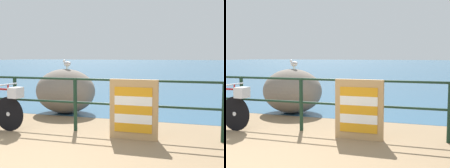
{
  "view_description": "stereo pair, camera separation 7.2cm",
  "coord_description": "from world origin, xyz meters",
  "views": [
    {
      "loc": [
        2.36,
        -3.07,
        1.45
      ],
      "look_at": [
        0.61,
        2.57,
        0.88
      ],
      "focal_mm": 48.27,
      "sensor_mm": 36.0,
      "label": 1
    },
    {
      "loc": [
        2.43,
        -3.05,
        1.45
      ],
      "look_at": [
        0.61,
        2.57,
        0.88
      ],
      "focal_mm": 48.27,
      "sensor_mm": 36.0,
      "label": 2
    }
  ],
  "objects": [
    {
      "name": "seagull",
      "position": [
        -0.95,
        3.81,
        1.25
      ],
      "size": [
        0.33,
        0.24,
        0.23
      ],
      "rotation": [
        0.0,
        0.0,
        2.61
      ],
      "color": "gold",
      "rests_on": "breakwater_boulder_main"
    },
    {
      "name": "breakwater_boulder_main",
      "position": [
        -0.97,
        3.75,
        0.55
      ],
      "size": [
        1.52,
        1.25,
        1.11
      ],
      "color": "slate",
      "rests_on": "ground"
    },
    {
      "name": "ground_plane",
      "position": [
        0.0,
        20.0,
        -0.05
      ],
      "size": [
        120.0,
        120.0,
        0.1
      ],
      "primitive_type": "cube",
      "color": "#846B4C"
    },
    {
      "name": "sea_surface",
      "position": [
        0.0,
        48.38,
        0.0
      ],
      "size": [
        120.0,
        90.0,
        0.01
      ],
      "primitive_type": "cube",
      "color": "#2D5675",
      "rests_on": "ground_plane"
    },
    {
      "name": "folded_deckchair_stack",
      "position": [
        1.21,
        1.91,
        0.52
      ],
      "size": [
        0.84,
        0.1,
        1.04
      ],
      "color": "tan",
      "rests_on": "ground_plane"
    },
    {
      "name": "promenade_railing",
      "position": [
        0.0,
        2.17,
        0.63
      ],
      "size": [
        8.1,
        0.07,
        1.02
      ],
      "color": "black",
      "rests_on": "ground_plane"
    }
  ]
}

